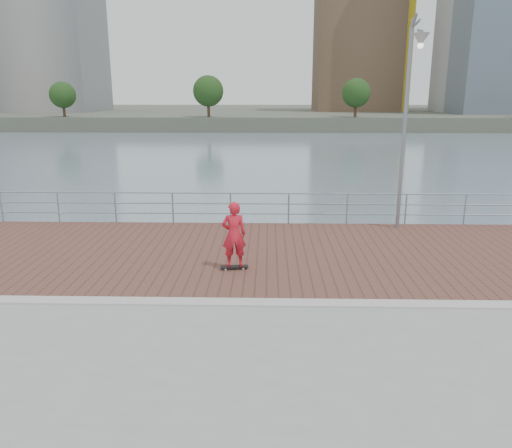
{
  "coord_description": "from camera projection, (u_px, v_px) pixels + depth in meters",
  "views": [
    {
      "loc": [
        0.31,
        -10.16,
        4.5
      ],
      "look_at": [
        0.0,
        2.0,
        1.3
      ],
      "focal_mm": 35.0,
      "sensor_mm": 36.0,
      "label": 1
    }
  ],
  "objects": [
    {
      "name": "water",
      "position": [
        254.0,
        384.0,
        11.49
      ],
      "size": [
        400.0,
        400.0,
        0.0
      ],
      "primitive_type": "plane",
      "color": "slate",
      "rests_on": "ground"
    },
    {
      "name": "brick_lane",
      "position": [
        257.0,
        253.0,
        14.46
      ],
      "size": [
        40.0,
        6.8,
        0.02
      ],
      "primitive_type": "cube",
      "color": "brown",
      "rests_on": "seawall"
    },
    {
      "name": "curb",
      "position": [
        254.0,
        303.0,
        10.97
      ],
      "size": [
        40.0,
        0.4,
        0.06
      ],
      "primitive_type": "cube",
      "color": "#B7B5AD",
      "rests_on": "seawall"
    },
    {
      "name": "far_shore",
      "position": [
        268.0,
        114.0,
        129.6
      ],
      "size": [
        320.0,
        95.0,
        2.5
      ],
      "primitive_type": "cube",
      "color": "#4C5142",
      "rests_on": "ground"
    },
    {
      "name": "guardrail",
      "position": [
        260.0,
        205.0,
        17.57
      ],
      "size": [
        39.06,
        0.06,
        1.13
      ],
      "color": "#8C9EA8",
      "rests_on": "brick_lane"
    },
    {
      "name": "street_lamp",
      "position": [
        411.0,
        88.0,
        15.5
      ],
      "size": [
        0.48,
        1.39,
        6.54
      ],
      "color": "gray",
      "rests_on": "brick_lane"
    },
    {
      "name": "skateboard",
      "position": [
        234.0,
        267.0,
        13.08
      ],
      "size": [
        0.74,
        0.29,
        0.08
      ],
      "rotation": [
        0.0,
        0.0,
        0.15
      ],
      "color": "black",
      "rests_on": "brick_lane"
    },
    {
      "name": "skateboarder",
      "position": [
        234.0,
        234.0,
        12.86
      ],
      "size": [
        0.69,
        0.51,
        1.73
      ],
      "primitive_type": "imported",
      "rotation": [
        0.0,
        0.0,
        3.3
      ],
      "color": "red",
      "rests_on": "skateboard"
    },
    {
      "name": "shoreline_trees",
      "position": [
        226.0,
        94.0,
        84.48
      ],
      "size": [
        109.06,
        5.2,
        6.93
      ],
      "color": "#473323",
      "rests_on": "far_shore"
    }
  ]
}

